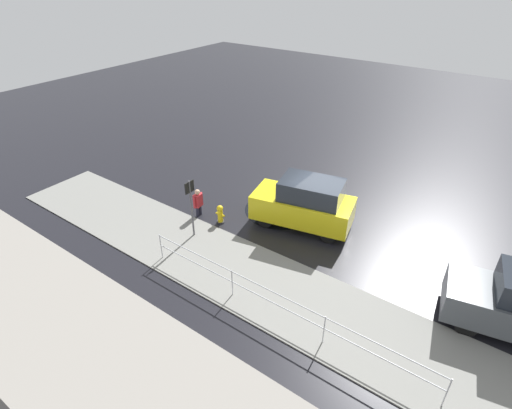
{
  "coord_description": "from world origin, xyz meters",
  "views": [
    {
      "loc": [
        -5.36,
        12.33,
        9.16
      ],
      "look_at": [
        2.4,
        1.44,
        0.9
      ],
      "focal_mm": 28.0,
      "sensor_mm": 36.0,
      "label": 1
    }
  ],
  "objects_px": {
    "moving_hatchback": "(305,203)",
    "pedestrian": "(198,201)",
    "sign_post": "(191,201)",
    "fire_hydrant": "(220,214)"
  },
  "relations": [
    {
      "from": "moving_hatchback",
      "to": "sign_post",
      "type": "xyz_separation_m",
      "value": [
        3.09,
        3.08,
        0.55
      ]
    },
    {
      "from": "pedestrian",
      "to": "sign_post",
      "type": "height_order",
      "value": "sign_post"
    },
    {
      "from": "fire_hydrant",
      "to": "pedestrian",
      "type": "relative_size",
      "value": 0.66
    },
    {
      "from": "fire_hydrant",
      "to": "sign_post",
      "type": "distance_m",
      "value": 1.77
    },
    {
      "from": "pedestrian",
      "to": "fire_hydrant",
      "type": "bearing_deg",
      "value": -174.82
    },
    {
      "from": "pedestrian",
      "to": "moving_hatchback",
      "type": "bearing_deg",
      "value": -154.28
    },
    {
      "from": "pedestrian",
      "to": "sign_post",
      "type": "relative_size",
      "value": 0.51
    },
    {
      "from": "sign_post",
      "to": "pedestrian",
      "type": "bearing_deg",
      "value": -55.32
    },
    {
      "from": "moving_hatchback",
      "to": "pedestrian",
      "type": "relative_size",
      "value": 3.42
    },
    {
      "from": "moving_hatchback",
      "to": "sign_post",
      "type": "bearing_deg",
      "value": 44.88
    }
  ]
}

